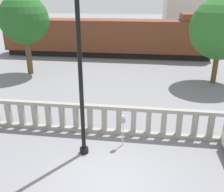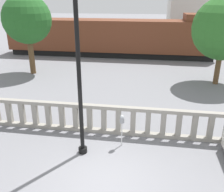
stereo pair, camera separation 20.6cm
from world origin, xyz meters
name	(u,v)px [view 2 (the right image)]	position (x,y,z in m)	size (l,w,h in m)	color
ground_plane	(105,181)	(0.00, 0.00, 0.00)	(160.00, 160.00, 0.00)	slate
balustrade	(118,120)	(0.00, 2.92, 0.61)	(17.84, 0.24, 1.22)	gray
lamppost	(78,60)	(-1.09, 1.38, 3.43)	(0.31, 0.31, 6.69)	black
parking_meter	(122,122)	(0.25, 2.05, 1.01)	(0.17, 0.17, 1.27)	silver
train_near	(111,37)	(-2.63, 17.45, 1.75)	(19.05, 2.98, 3.91)	black
tree_left	(224,29)	(5.39, 10.24, 3.48)	(3.80, 3.80, 5.39)	brown
tree_right	(27,20)	(-7.38, 10.62, 3.81)	(3.34, 3.34, 5.50)	brown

